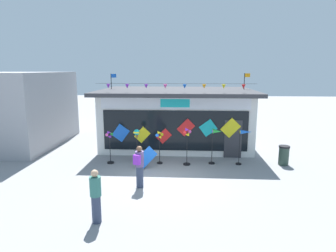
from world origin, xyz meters
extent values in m
plane|color=gray|center=(0.00, 0.00, 0.00)|extent=(80.00, 80.00, 0.00)
cube|color=silver|center=(0.39, 5.79, 1.61)|extent=(8.45, 5.03, 3.23)
cube|color=#333338|center=(0.39, 5.28, 3.33)|extent=(8.85, 6.06, 0.20)
cube|color=silver|center=(0.39, 3.24, 2.87)|extent=(7.77, 0.08, 0.62)
cube|color=#19B7BC|center=(0.39, 3.21, 2.87)|extent=(1.52, 0.04, 0.43)
cube|color=black|center=(0.39, 3.25, 1.42)|extent=(7.60, 0.06, 2.13)
cube|color=#333338|center=(3.43, 3.25, 1.00)|extent=(0.90, 0.07, 2.00)
cube|color=blue|center=(-2.50, 3.19, 1.26)|extent=(0.98, 0.03, 1.00)
cube|color=yellow|center=(-1.34, 3.19, 1.18)|extent=(0.89, 0.03, 0.90)
cube|color=red|center=(-0.19, 3.19, 1.12)|extent=(0.85, 0.03, 0.84)
cube|color=red|center=(0.97, 3.19, 1.60)|extent=(0.97, 0.03, 0.97)
cube|color=#19B7BC|center=(2.12, 3.19, 1.59)|extent=(0.98, 0.03, 0.96)
cube|color=yellow|center=(3.27, 3.19, 1.61)|extent=(1.07, 0.03, 1.08)
cylinder|color=black|center=(0.39, 2.97, 3.89)|extent=(8.11, 0.01, 0.01)
cone|color=purple|center=(-3.01, 2.97, 3.75)|extent=(0.20, 0.20, 0.22)
cone|color=purple|center=(-2.04, 2.97, 3.75)|extent=(0.20, 0.20, 0.22)
cone|color=purple|center=(-1.07, 2.97, 3.75)|extent=(0.20, 0.20, 0.22)
cone|color=#EA4CA3|center=(-0.10, 2.97, 3.75)|extent=(0.20, 0.20, 0.22)
cone|color=blue|center=(0.87, 2.97, 3.75)|extent=(0.20, 0.20, 0.22)
cone|color=orange|center=(1.85, 2.97, 3.75)|extent=(0.20, 0.20, 0.22)
cone|color=yellow|center=(2.82, 2.97, 3.75)|extent=(0.20, 0.20, 0.22)
cone|color=red|center=(3.79, 2.97, 3.75)|extent=(0.20, 0.20, 0.22)
cylinder|color=black|center=(-3.59, 5.79, 3.88)|extent=(0.04, 0.04, 0.90)
cube|color=blue|center=(-3.43, 5.79, 4.21)|extent=(0.32, 0.02, 0.22)
cylinder|color=black|center=(4.36, 5.79, 3.90)|extent=(0.04, 0.04, 0.94)
cube|color=orange|center=(4.52, 5.79, 4.25)|extent=(0.32, 0.02, 0.22)
cylinder|color=black|center=(-2.76, 1.91, 0.03)|extent=(0.33, 0.33, 0.06)
cylinder|color=black|center=(-2.76, 1.91, 0.74)|extent=(0.03, 0.03, 1.47)
cylinder|color=black|center=(-2.76, 1.87, 1.47)|extent=(0.06, 0.04, 0.06)
cone|color=green|center=(-2.66, 1.87, 1.47)|extent=(0.15, 0.16, 0.15)
cone|color=purple|center=(-2.76, 1.87, 1.57)|extent=(0.16, 0.15, 0.15)
cone|color=#EA4CA3|center=(-2.86, 1.87, 1.47)|extent=(0.15, 0.16, 0.15)
cone|color=purple|center=(-2.76, 1.87, 1.37)|extent=(0.16, 0.15, 0.15)
cylinder|color=black|center=(-1.43, 1.99, 0.03)|extent=(0.34, 0.34, 0.06)
cylinder|color=black|center=(-1.43, 1.99, 0.72)|extent=(0.03, 0.03, 1.44)
sphere|color=#19B7BC|center=(-1.43, 1.99, 1.58)|extent=(0.29, 0.29, 0.29)
cube|color=yellow|center=(-1.43, 1.99, 1.58)|extent=(0.30, 0.30, 0.06)
cube|color=brown|center=(-1.43, 1.99, 1.38)|extent=(0.10, 0.10, 0.10)
cylinder|color=black|center=(-0.32, 2.01, 0.03)|extent=(0.29, 0.29, 0.06)
cylinder|color=black|center=(-0.32, 2.01, 0.73)|extent=(0.03, 0.03, 1.46)
cylinder|color=black|center=(-0.32, 1.97, 1.46)|extent=(0.06, 0.04, 0.06)
cone|color=yellow|center=(-0.21, 1.97, 1.46)|extent=(0.16, 0.17, 0.16)
cone|color=yellow|center=(-0.32, 1.97, 1.57)|extent=(0.17, 0.16, 0.16)
cone|color=blue|center=(-0.43, 1.97, 1.46)|extent=(0.16, 0.17, 0.16)
cone|color=yellow|center=(-0.32, 1.97, 1.35)|extent=(0.17, 0.16, 0.16)
cylinder|color=black|center=(1.02, 1.90, 0.03)|extent=(0.35, 0.35, 0.06)
cylinder|color=black|center=(1.02, 1.90, 0.82)|extent=(0.03, 0.03, 1.64)
cylinder|color=black|center=(1.02, 1.86, 1.64)|extent=(0.06, 0.04, 0.06)
cone|color=#EA4CA3|center=(1.14, 1.86, 1.64)|extent=(0.17, 0.18, 0.17)
cone|color=purple|center=(1.02, 1.86, 1.76)|extent=(0.18, 0.17, 0.17)
cone|color=red|center=(0.91, 1.86, 1.64)|extent=(0.17, 0.18, 0.17)
cone|color=yellow|center=(1.02, 1.86, 1.52)|extent=(0.18, 0.17, 0.17)
cylinder|color=black|center=(2.25, 2.14, 0.03)|extent=(0.31, 0.31, 0.06)
cylinder|color=black|center=(2.25, 2.14, 0.82)|extent=(0.03, 0.03, 1.64)
cone|color=green|center=(2.47, 2.14, 1.64)|extent=(0.48, 0.35, 0.24)
cylinder|color=purple|center=(2.25, 2.14, 1.64)|extent=(0.03, 0.16, 0.16)
cylinder|color=black|center=(3.56, 2.10, 0.03)|extent=(0.28, 0.28, 0.06)
cylinder|color=black|center=(3.56, 2.10, 0.82)|extent=(0.03, 0.03, 1.64)
cone|color=blue|center=(3.84, 2.10, 1.64)|extent=(0.56, 0.24, 0.22)
cylinder|color=yellow|center=(3.56, 2.10, 1.64)|extent=(0.03, 0.16, 0.16)
cylinder|color=#333D56|center=(-1.72, -3.74, 0.43)|extent=(0.28, 0.28, 0.86)
cylinder|color=#337066|center=(-1.72, -3.74, 1.16)|extent=(0.34, 0.34, 0.60)
sphere|color=tan|center=(-1.72, -3.74, 1.57)|extent=(0.22, 0.22, 0.22)
cylinder|color=#333D56|center=(-0.83, -0.97, 0.43)|extent=(0.28, 0.28, 0.86)
cylinder|color=#604C7F|center=(-0.83, -0.97, 1.16)|extent=(0.34, 0.34, 0.60)
sphere|color=brown|center=(-0.83, -0.97, 1.57)|extent=(0.22, 0.22, 0.22)
cube|color=purple|center=(-0.90, -1.16, 1.19)|extent=(0.30, 0.24, 0.38)
cylinder|color=#2D4238|center=(5.74, 2.20, 0.44)|extent=(0.48, 0.48, 0.87)
cylinder|color=black|center=(5.74, 2.20, 0.91)|extent=(0.52, 0.52, 0.08)
cube|color=blue|center=(-0.89, 1.18, 0.54)|extent=(1.08, 0.31, 1.08)
cube|color=#99999E|center=(-10.40, 5.29, 2.21)|extent=(7.11, 6.86, 4.42)
camera|label=1|loc=(0.95, -11.75, 4.58)|focal=31.14mm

